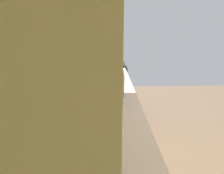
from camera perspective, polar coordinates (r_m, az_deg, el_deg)
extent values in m
cube|color=beige|center=(1.86, -13.75, 6.76)|extent=(4.21, 0.12, 2.63)
cube|color=#C3AC98|center=(1.62, -2.21, -9.71)|extent=(3.35, 0.63, 0.02)
cube|color=#332819|center=(2.09, 6.73, -17.65)|extent=(0.01, 0.01, 0.83)
cube|color=#332819|center=(2.48, 4.99, -11.25)|extent=(0.01, 0.01, 0.83)
cube|color=#332819|center=(2.90, 3.79, -6.65)|extent=(0.01, 0.01, 0.83)
cube|color=black|center=(3.60, -2.02, -1.35)|extent=(0.60, 0.65, 0.92)
cube|color=black|center=(3.64, 3.21, -1.95)|extent=(0.47, 0.01, 0.51)
cube|color=black|center=(3.47, -2.10, 6.00)|extent=(0.57, 0.62, 0.02)
cube|color=black|center=(3.47, -7.20, 7.20)|extent=(0.57, 0.04, 0.18)
cylinder|color=#38383D|center=(3.35, -0.07, 5.79)|extent=(0.11, 0.11, 0.01)
cylinder|color=#38383D|center=(3.60, -0.25, 6.70)|extent=(0.11, 0.11, 0.01)
cylinder|color=#38383D|center=(3.34, -4.10, 5.74)|extent=(0.11, 0.11, 0.01)
cylinder|color=#38383D|center=(3.60, -4.00, 6.65)|extent=(0.11, 0.11, 0.01)
cube|color=white|center=(2.09, -2.94, 1.49)|extent=(0.45, 0.39, 0.29)
cube|color=black|center=(2.06, 2.53, 1.24)|extent=(0.28, 0.01, 0.20)
cube|color=#2D2D33|center=(2.27, 2.06, 2.83)|extent=(0.08, 0.01, 0.20)
cylinder|color=silver|center=(1.45, 0.14, -11.38)|extent=(0.13, 0.13, 0.06)
cylinder|color=silver|center=(1.44, 0.14, -10.85)|extent=(0.11, 0.11, 0.03)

